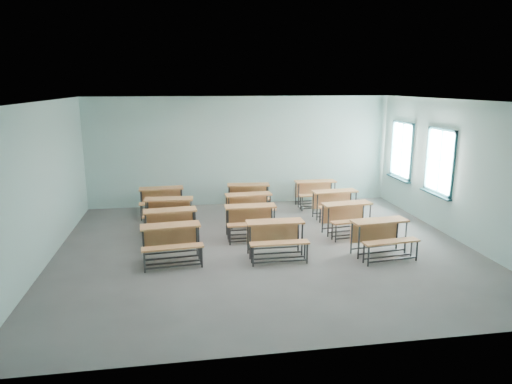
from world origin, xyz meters
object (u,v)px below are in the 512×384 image
desk_unit_r3c1 (249,193)px  desk_unit_r0c2 (382,233)px  desk_unit_r0c0 (171,238)px  desk_unit_r2c1 (249,204)px  desk_unit_r2c2 (336,200)px  desk_unit_r3c0 (162,197)px  desk_unit_r3c2 (316,190)px  desk_unit_r1c1 (251,217)px  desk_unit_r1c0 (171,221)px  desk_unit_r2c0 (169,209)px  desk_unit_r0c1 (276,234)px  desk_unit_r1c2 (349,214)px

desk_unit_r3c1 → desk_unit_r0c2: bearing=-55.4°
desk_unit_r0c0 → desk_unit_r2c1: bearing=45.9°
desk_unit_r0c2 → desk_unit_r2c2: bearing=84.4°
desk_unit_r2c2 → desk_unit_r3c0: (-4.63, 1.11, 0.00)m
desk_unit_r0c2 → desk_unit_r3c2: bearing=86.3°
desk_unit_r0c0 → desk_unit_r3c0: size_ratio=1.02×
desk_unit_r0c0 → desk_unit_r2c1: size_ratio=1.01×
desk_unit_r0c0 → desk_unit_r3c2: bearing=36.7°
desk_unit_r1c1 → desk_unit_r3c2: same height
desk_unit_r0c0 → desk_unit_r1c0: (-0.04, 1.18, 0.00)m
desk_unit_r1c1 → desk_unit_r2c2: 2.74m
desk_unit_r2c1 → desk_unit_r2c2: 2.35m
desk_unit_r1c0 → desk_unit_r2c0: bearing=88.1°
desk_unit_r2c1 → desk_unit_r3c1: (0.15, 1.17, 0.00)m
desk_unit_r0c0 → desk_unit_r3c2: size_ratio=1.05×
desk_unit_r3c2 → desk_unit_r2c0: bearing=-161.2°
desk_unit_r2c2 → desk_unit_r1c0: bearing=-168.1°
desk_unit_r0c1 → desk_unit_r2c2: same height
desk_unit_r0c1 → desk_unit_r0c2: (2.20, -0.28, 0.00)m
desk_unit_r0c2 → desk_unit_r1c0: same height
desk_unit_r1c0 → desk_unit_r1c2: size_ratio=0.98×
desk_unit_r2c2 → desk_unit_r3c0: bearing=162.5°
desk_unit_r1c0 → desk_unit_r3c1: (2.14, 2.41, 0.00)m
desk_unit_r0c1 → desk_unit_r3c0: bearing=124.6°
desk_unit_r3c2 → desk_unit_r3c0: bearing=-177.8°
desk_unit_r0c2 → desk_unit_r0c0: bearing=168.7°
desk_unit_r0c0 → desk_unit_r0c2: size_ratio=0.99×
desk_unit_r0c0 → desk_unit_r3c0: bearing=90.1°
desk_unit_r0c0 → desk_unit_r1c1: size_ratio=1.05×
desk_unit_r0c0 → desk_unit_r3c1: (2.10, 3.59, 0.00)m
desk_unit_r3c1 → desk_unit_r3c2: bearing=9.0°
desk_unit_r0c0 → desk_unit_r2c2: 4.93m
desk_unit_r3c1 → desk_unit_r3c2: (2.04, 0.14, 0.00)m
desk_unit_r0c2 → desk_unit_r3c1: (-2.25, 3.95, 0.00)m
desk_unit_r1c0 → desk_unit_r2c2: (4.34, 1.24, 0.00)m
desk_unit_r2c2 → desk_unit_r0c2: bearing=-93.0°
desk_unit_r1c1 → desk_unit_r2c0: (-1.92, 1.02, 0.00)m
desk_unit_r1c1 → desk_unit_r1c2: bearing=-3.5°
desk_unit_r1c0 → desk_unit_r1c1: (1.86, 0.07, 0.00)m
desk_unit_r3c2 → desk_unit_r1c0: bearing=-148.9°
desk_unit_r3c0 → desk_unit_r2c0: bearing=-82.8°
desk_unit_r0c2 → desk_unit_r1c1: bearing=141.1°
desk_unit_r2c0 → desk_unit_r2c1: 2.06m
desk_unit_r0c0 → desk_unit_r1c2: (4.17, 1.11, 0.00)m
desk_unit_r0c0 → desk_unit_r1c1: 2.20m
desk_unit_r1c1 → desk_unit_r3c2: 3.41m
desk_unit_r1c0 → desk_unit_r2c0: 1.08m
desk_unit_r0c1 → desk_unit_r1c2: bearing=30.6°
desk_unit_r0c2 → desk_unit_r0c1: bearing=166.2°
desk_unit_r0c2 → desk_unit_r2c0: bearing=143.0°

